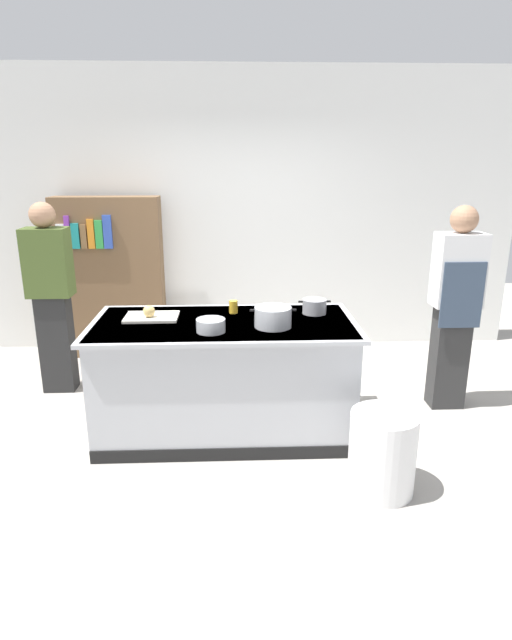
{
  "coord_description": "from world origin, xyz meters",
  "views": [
    {
      "loc": [
        0.08,
        -3.78,
        2.06
      ],
      "look_at": [
        0.25,
        0.2,
        0.85
      ],
      "focal_mm": 29.73,
      "sensor_mm": 36.0,
      "label": 1
    }
  ],
  "objects_px": {
    "stock_pot": "(273,317)",
    "bookshelf": "(111,278)",
    "person_chef": "(455,304)",
    "person_guest": "(51,294)",
    "onion": "(149,311)",
    "juice_cup": "(233,307)",
    "mixing_bowl": "(211,325)",
    "trash_bin": "(382,453)",
    "sauce_pan": "(314,306)"
  },
  "relations": [
    {
      "from": "bookshelf",
      "to": "stock_pot",
      "type": "bearing_deg",
      "value": -50.6
    },
    {
      "from": "person_guest",
      "to": "trash_bin",
      "type": "bearing_deg",
      "value": 56.86
    },
    {
      "from": "bookshelf",
      "to": "person_chef",
      "type": "bearing_deg",
      "value": -24.48
    },
    {
      "from": "sauce_pan",
      "to": "bookshelf",
      "type": "bearing_deg",
      "value": 140.45
    },
    {
      "from": "sauce_pan",
      "to": "bookshelf",
      "type": "relative_size",
      "value": 0.15
    },
    {
      "from": "onion",
      "to": "bookshelf",
      "type": "height_order",
      "value": "bookshelf"
    },
    {
      "from": "onion",
      "to": "stock_pot",
      "type": "xyz_separation_m",
      "value": [
        0.92,
        -0.22,
        0.01
      ]
    },
    {
      "from": "person_chef",
      "to": "person_guest",
      "type": "relative_size",
      "value": 1.0
    },
    {
      "from": "person_chef",
      "to": "bookshelf",
      "type": "bearing_deg",
      "value": 80.47
    },
    {
      "from": "juice_cup",
      "to": "bookshelf",
      "type": "bearing_deg",
      "value": 129.85
    },
    {
      "from": "person_guest",
      "to": "juice_cup",
      "type": "bearing_deg",
      "value": 69.39
    },
    {
      "from": "sauce_pan",
      "to": "trash_bin",
      "type": "distance_m",
      "value": 1.28
    },
    {
      "from": "sauce_pan",
      "to": "person_guest",
      "type": "height_order",
      "value": "person_guest"
    },
    {
      "from": "onion",
      "to": "person_guest",
      "type": "xyz_separation_m",
      "value": [
        -0.98,
        0.77,
        -0.05
      ]
    },
    {
      "from": "onion",
      "to": "mixing_bowl",
      "type": "relative_size",
      "value": 0.44
    },
    {
      "from": "mixing_bowl",
      "to": "person_chef",
      "type": "bearing_deg",
      "value": 16.83
    },
    {
      "from": "stock_pot",
      "to": "sauce_pan",
      "type": "xyz_separation_m",
      "value": [
        0.35,
        0.33,
        -0.02
      ]
    },
    {
      "from": "stock_pot",
      "to": "bookshelf",
      "type": "height_order",
      "value": "bookshelf"
    },
    {
      "from": "sauce_pan",
      "to": "trash_bin",
      "type": "height_order",
      "value": "sauce_pan"
    },
    {
      "from": "stock_pot",
      "to": "person_guest",
      "type": "bearing_deg",
      "value": 152.48
    },
    {
      "from": "stock_pot",
      "to": "juice_cup",
      "type": "relative_size",
      "value": 3.34
    },
    {
      "from": "sauce_pan",
      "to": "person_guest",
      "type": "xyz_separation_m",
      "value": [
        -2.25,
        0.66,
        -0.05
      ]
    },
    {
      "from": "stock_pot",
      "to": "sauce_pan",
      "type": "distance_m",
      "value": 0.48
    },
    {
      "from": "onion",
      "to": "person_guest",
      "type": "distance_m",
      "value": 1.25
    },
    {
      "from": "trash_bin",
      "to": "bookshelf",
      "type": "relative_size",
      "value": 0.32
    },
    {
      "from": "trash_bin",
      "to": "bookshelf",
      "type": "height_order",
      "value": "bookshelf"
    },
    {
      "from": "onion",
      "to": "stock_pot",
      "type": "relative_size",
      "value": 0.27
    },
    {
      "from": "juice_cup",
      "to": "person_guest",
      "type": "bearing_deg",
      "value": 159.05
    },
    {
      "from": "sauce_pan",
      "to": "onion",
      "type": "bearing_deg",
      "value": -174.8
    },
    {
      "from": "trash_bin",
      "to": "onion",
      "type": "bearing_deg",
      "value": 149.8
    },
    {
      "from": "trash_bin",
      "to": "person_chef",
      "type": "distance_m",
      "value": 1.63
    },
    {
      "from": "juice_cup",
      "to": "bookshelf",
      "type": "distance_m",
      "value": 2.04
    },
    {
      "from": "onion",
      "to": "stock_pot",
      "type": "bearing_deg",
      "value": -13.27
    },
    {
      "from": "person_guest",
      "to": "mixing_bowl",
      "type": "bearing_deg",
      "value": 53.63
    },
    {
      "from": "stock_pot",
      "to": "sauce_pan",
      "type": "relative_size",
      "value": 1.32
    },
    {
      "from": "stock_pot",
      "to": "mixing_bowl",
      "type": "xyz_separation_m",
      "value": [
        -0.44,
        -0.1,
        -0.03
      ]
    },
    {
      "from": "person_guest",
      "to": "bookshelf",
      "type": "height_order",
      "value": "person_guest"
    },
    {
      "from": "mixing_bowl",
      "to": "stock_pot",
      "type": "bearing_deg",
      "value": 12.21
    },
    {
      "from": "person_chef",
      "to": "onion",
      "type": "bearing_deg",
      "value": 111.63
    },
    {
      "from": "onion",
      "to": "bookshelf",
      "type": "xyz_separation_m",
      "value": [
        -0.67,
        1.72,
        -0.11
      ]
    },
    {
      "from": "juice_cup",
      "to": "person_guest",
      "type": "height_order",
      "value": "person_guest"
    },
    {
      "from": "trash_bin",
      "to": "person_guest",
      "type": "xyz_separation_m",
      "value": [
        -2.56,
        1.69,
        0.64
      ]
    },
    {
      "from": "mixing_bowl",
      "to": "person_chef",
      "type": "height_order",
      "value": "person_chef"
    },
    {
      "from": "person_guest",
      "to": "sauce_pan",
      "type": "bearing_deg",
      "value": 74.04
    },
    {
      "from": "trash_bin",
      "to": "mixing_bowl",
      "type": "bearing_deg",
      "value": 151.21
    },
    {
      "from": "stock_pot",
      "to": "bookshelf",
      "type": "bearing_deg",
      "value": 129.4
    },
    {
      "from": "trash_bin",
      "to": "juice_cup",
      "type": "bearing_deg",
      "value": 131.23
    },
    {
      "from": "onion",
      "to": "juice_cup",
      "type": "xyz_separation_m",
      "value": [
        0.64,
        0.15,
        -0.02
      ]
    },
    {
      "from": "person_chef",
      "to": "person_guest",
      "type": "bearing_deg",
      "value": 96.95
    },
    {
      "from": "stock_pot",
      "to": "trash_bin",
      "type": "height_order",
      "value": "stock_pot"
    }
  ]
}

